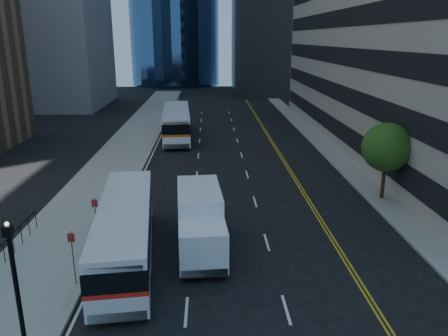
# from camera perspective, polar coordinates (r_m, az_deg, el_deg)

# --- Properties ---
(ground) EXTENTS (160.00, 160.00, 0.00)m
(ground) POSITION_cam_1_polar(r_m,az_deg,el_deg) (21.86, 4.97, -11.98)
(ground) COLOR black
(ground) RESTS_ON ground
(sidewalk_west) EXTENTS (5.00, 90.00, 0.15)m
(sidewalk_west) POSITION_cam_1_polar(r_m,az_deg,el_deg) (45.93, -12.02, 3.23)
(sidewalk_west) COLOR gray
(sidewalk_west) RESTS_ON ground
(sidewalk_east) EXTENTS (2.00, 90.00, 0.15)m
(sidewalk_east) POSITION_cam_1_polar(r_m,az_deg,el_deg) (46.68, 12.31, 3.43)
(sidewalk_east) COLOR gray
(sidewalk_east) RESTS_ON ground
(street_tree) EXTENTS (3.20, 3.20, 5.10)m
(street_tree) POSITION_cam_1_polar(r_m,az_deg,el_deg) (30.17, 20.50, 2.54)
(street_tree) COLOR #332114
(street_tree) RESTS_ON sidewalk_east
(lamp_post) EXTENTS (0.28, 0.28, 4.56)m
(lamp_post) POSITION_cam_1_polar(r_m,az_deg,el_deg) (16.46, -25.58, -13.14)
(lamp_post) COLOR black
(lamp_post) RESTS_ON sidewalk_west
(bus_front) EXTENTS (3.61, 11.19, 2.83)m
(bus_front) POSITION_cam_1_polar(r_m,az_deg,el_deg) (21.79, -12.74, -7.91)
(bus_front) COLOR silver
(bus_front) RESTS_ON ground
(bus_rear) EXTENTS (3.44, 12.46, 3.18)m
(bus_rear) POSITION_cam_1_polar(r_m,az_deg,el_deg) (47.38, -6.21, 5.96)
(bus_rear) COLOR white
(bus_rear) RESTS_ON ground
(box_truck) EXTENTS (2.62, 6.50, 3.04)m
(box_truck) POSITION_cam_1_polar(r_m,az_deg,el_deg) (22.18, -3.13, -6.87)
(box_truck) COLOR white
(box_truck) RESTS_ON ground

